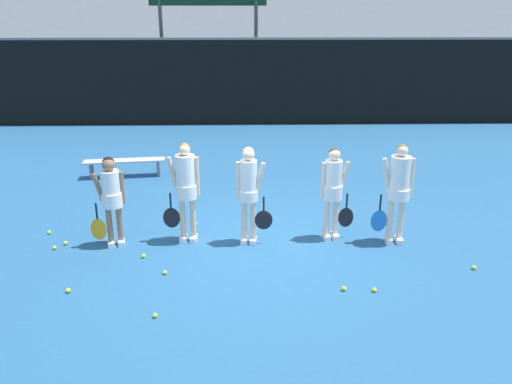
{
  "coord_description": "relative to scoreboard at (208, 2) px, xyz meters",
  "views": [
    {
      "loc": [
        -0.16,
        -8.15,
        3.9
      ],
      "look_at": [
        0.03,
        -0.02,
        0.94
      ],
      "focal_mm": 35.0,
      "sensor_mm": 36.0,
      "label": 1
    }
  ],
  "objects": [
    {
      "name": "tennis_ball_1",
      "position": [
        0.09,
        -14.05,
        -4.19
      ],
      "size": [
        0.06,
        0.06,
        0.06
      ],
      "primitive_type": "sphere",
      "color": "#CCE033",
      "rests_on": "ground_plane"
    },
    {
      "name": "tennis_ball_5",
      "position": [
        -0.39,
        -12.3,
        -4.18
      ],
      "size": [
        0.07,
        0.07,
        0.07
      ],
      "primitive_type": "sphere",
      "color": "#CCE033",
      "rests_on": "ground_plane"
    },
    {
      "name": "fence_windscreen",
      "position": [
        1.48,
        -1.84,
        -2.68
      ],
      "size": [
        60.0,
        0.08,
        3.04
      ],
      "color": "black",
      "rests_on": "ground_plane"
    },
    {
      "name": "tennis_ball_11",
      "position": [
        0.05,
        -12.87,
        -4.19
      ],
      "size": [
        0.07,
        0.07,
        0.07
      ],
      "primitive_type": "sphere",
      "color": "#CCE033",
      "rests_on": "ground_plane"
    },
    {
      "name": "player_0",
      "position": [
        -0.97,
        -11.78,
        -3.27
      ],
      "size": [
        0.62,
        0.36,
        1.61
      ],
      "rotation": [
        0.0,
        0.0,
        0.21
      ],
      "color": "#8C664C",
      "rests_on": "ground_plane"
    },
    {
      "name": "scoreboard",
      "position": [
        0.0,
        0.0,
        0.0
      ],
      "size": [
        4.37,
        0.15,
        5.3
      ],
      "color": "#515156",
      "rests_on": "ground_plane"
    },
    {
      "name": "tennis_ball_6",
      "position": [
        4.98,
        -12.84,
        -4.18
      ],
      "size": [
        0.07,
        0.07,
        0.07
      ],
      "primitive_type": "sphere",
      "color": "#CCE033",
      "rests_on": "ground_plane"
    },
    {
      "name": "tennis_ball_0",
      "position": [
        0.36,
        -10.99,
        -4.18
      ],
      "size": [
        0.07,
        0.07,
        0.07
      ],
      "primitive_type": "sphere",
      "color": "#CCE033",
      "rests_on": "ground_plane"
    },
    {
      "name": "player_3",
      "position": [
        2.87,
        -11.6,
        -3.23
      ],
      "size": [
        0.62,
        0.35,
        1.69
      ],
      "rotation": [
        0.0,
        0.0,
        0.15
      ],
      "color": "beige",
      "rests_on": "ground_plane"
    },
    {
      "name": "player_1",
      "position": [
        0.29,
        -11.63,
        -3.15
      ],
      "size": [
        0.67,
        0.39,
        1.8
      ],
      "rotation": [
        0.0,
        0.0,
        -0.07
      ],
      "color": "beige",
      "rests_on": "ground_plane"
    },
    {
      "name": "tennis_ball_8",
      "position": [
        -1.29,
        -13.39,
        -4.18
      ],
      "size": [
        0.07,
        0.07,
        0.07
      ],
      "primitive_type": "sphere",
      "color": "#CCE033",
      "rests_on": "ground_plane"
    },
    {
      "name": "ground_plane",
      "position": [
        1.48,
        -11.69,
        -4.22
      ],
      "size": [
        140.0,
        140.0,
        0.0
      ],
      "primitive_type": "plane",
      "color": "#235684"
    },
    {
      "name": "bench_courtside",
      "position": [
        -1.66,
        -7.89,
        -3.84
      ],
      "size": [
        2.0,
        0.6,
        0.43
      ],
      "rotation": [
        0.0,
        0.0,
        0.12
      ],
      "color": "#B2B2B7",
      "rests_on": "ground_plane"
    },
    {
      "name": "tennis_ball_10",
      "position": [
        -1.86,
        -11.78,
        -4.18
      ],
      "size": [
        0.07,
        0.07,
        0.07
      ],
      "primitive_type": "sphere",
      "color": "#CCE033",
      "rests_on": "ground_plane"
    },
    {
      "name": "tennis_ball_9",
      "position": [
        3.22,
        -13.47,
        -4.18
      ],
      "size": [
        0.07,
        0.07,
        0.07
      ],
      "primitive_type": "sphere",
      "color": "#CCE033",
      "rests_on": "ground_plane"
    },
    {
      "name": "player_2",
      "position": [
        1.39,
        -11.74,
        -3.19
      ],
      "size": [
        0.63,
        0.33,
        1.75
      ],
      "rotation": [
        0.0,
        0.0,
        -0.11
      ],
      "color": "beige",
      "rests_on": "ground_plane"
    },
    {
      "name": "tennis_ball_4",
      "position": [
        2.77,
        -13.43,
        -4.18
      ],
      "size": [
        0.07,
        0.07,
        0.07
      ],
      "primitive_type": "sphere",
      "color": "#CCE033",
      "rests_on": "ground_plane"
    },
    {
      "name": "player_4",
      "position": [
        3.97,
        -11.79,
        -3.15
      ],
      "size": [
        0.68,
        0.39,
        1.8
      ],
      "rotation": [
        0.0,
        0.0,
        -0.07
      ],
      "color": "beige",
      "rests_on": "ground_plane"
    },
    {
      "name": "tennis_ball_7",
      "position": [
        1.5,
        -11.37,
        -4.19
      ],
      "size": [
        0.07,
        0.07,
        0.07
      ],
      "primitive_type": "sphere",
      "color": "#CCE033",
      "rests_on": "ground_plane"
    },
    {
      "name": "tennis_ball_3",
      "position": [
        -2.0,
        -11.95,
        -4.18
      ],
      "size": [
        0.07,
        0.07,
        0.07
      ],
      "primitive_type": "sphere",
      "color": "#CCE033",
      "rests_on": "ground_plane"
    },
    {
      "name": "tennis_ball_2",
      "position": [
        -2.32,
        -11.31,
        -4.18
      ],
      "size": [
        0.07,
        0.07,
        0.07
      ],
      "primitive_type": "sphere",
      "color": "#CCE033",
      "rests_on": "ground_plane"
    }
  ]
}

